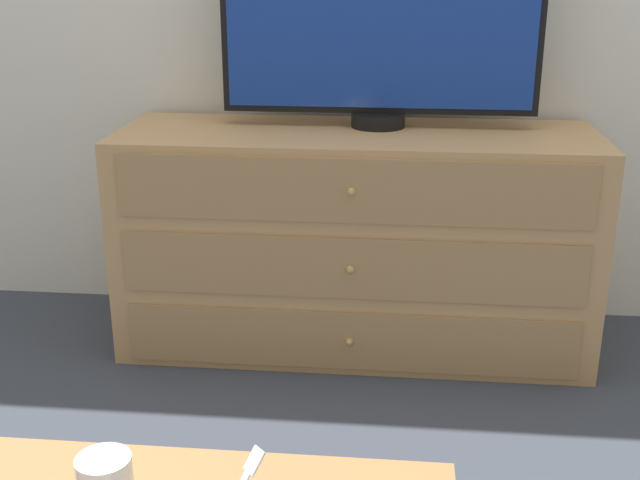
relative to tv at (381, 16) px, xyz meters
The scene contains 3 objects.
ground_plane 1.05m from the tv, 85.58° to the left, with size 12.00×12.00×0.00m, color #383D47.
dresser 0.69m from the tv, 126.07° to the right, with size 1.46×0.51×0.70m.
tv is the anchor object (origin of this frame).
Camera 1 is at (0.05, -2.67, 1.20)m, focal length 45.00 mm.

